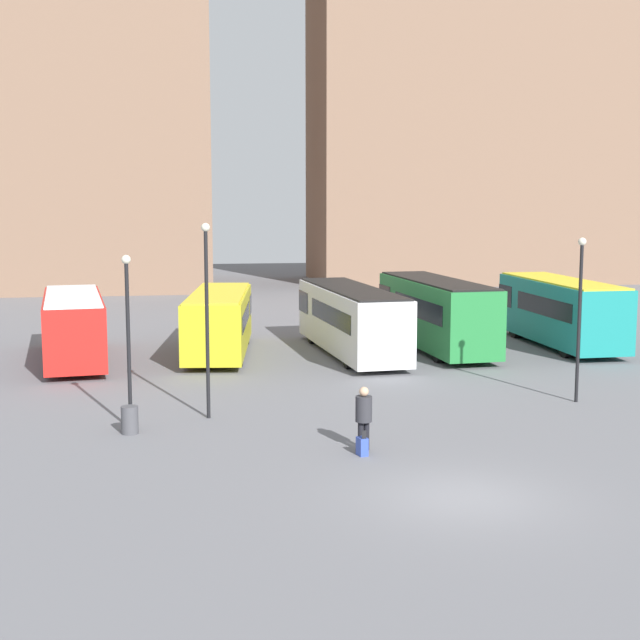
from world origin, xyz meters
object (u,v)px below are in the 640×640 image
at_px(bus_2, 350,318).
at_px(bus_1, 219,320).
at_px(suitcase, 362,446).
at_px(lamp_post_2, 580,306).
at_px(trash_bin, 130,420).
at_px(bus_3, 435,312).
at_px(lamp_post_0, 128,327).
at_px(bus_4, 560,310).
at_px(bus_0, 73,325).
at_px(traveler, 364,413).
at_px(lamp_post_1, 207,306).

bearing_deg(bus_2, bus_1, 77.27).
relative_size(bus_2, suitcase, 15.10).
relative_size(lamp_post_2, trash_bin, 6.79).
xyz_separation_m(bus_3, trash_bin, (-13.40, -13.58, -1.39)).
xyz_separation_m(bus_2, bus_3, (4.20, 0.60, 0.13)).
bearing_deg(lamp_post_0, bus_1, 76.23).
relative_size(bus_2, bus_4, 1.15).
height_order(bus_4, lamp_post_2, lamp_post_2).
bearing_deg(bus_2, bus_0, 85.27).
height_order(suitcase, lamp_post_0, lamp_post_0).
bearing_deg(lamp_post_0, bus_3, 44.13).
distance_m(traveler, trash_bin, 7.28).
height_order(bus_2, trash_bin, bus_2).
relative_size(bus_1, lamp_post_1, 1.55).
bearing_deg(lamp_post_2, bus_4, 69.31).
bearing_deg(lamp_post_0, lamp_post_2, 5.58).
relative_size(lamp_post_0, trash_bin, 6.36).
bearing_deg(bus_4, lamp_post_0, 122.14).
bearing_deg(traveler, bus_3, -35.64).
height_order(bus_1, lamp_post_0, lamp_post_0).
distance_m(traveler, lamp_post_0, 7.79).
distance_m(bus_4, lamp_post_1, 21.11).
distance_m(bus_3, suitcase, 18.31).
bearing_deg(bus_3, bus_4, -93.86).
bearing_deg(suitcase, trash_bin, 49.64).
bearing_deg(suitcase, bus_3, -35.45).
distance_m(bus_0, bus_3, 16.59).
height_order(lamp_post_1, lamp_post_2, lamp_post_1).
xyz_separation_m(bus_0, traveler, (9.85, -15.74, -0.51)).
xyz_separation_m(bus_2, bus_4, (10.45, 0.67, 0.08)).
distance_m(suitcase, lamp_post_0, 8.17).
bearing_deg(lamp_post_2, trash_bin, -172.30).
height_order(bus_3, suitcase, bus_3).
xyz_separation_m(bus_2, lamp_post_1, (-6.78, -11.36, 2.00)).
relative_size(bus_1, bus_2, 0.88).
height_order(bus_0, traveler, bus_0).
xyz_separation_m(bus_4, suitcase, (-13.12, -16.98, -1.50)).
relative_size(traveler, lamp_post_0, 0.34).
height_order(lamp_post_0, lamp_post_1, lamp_post_1).
relative_size(bus_0, suitcase, 13.33).
bearing_deg(traveler, lamp_post_2, -73.71).
distance_m(bus_0, bus_1, 6.46).
bearing_deg(bus_3, bus_1, 84.40).
bearing_deg(bus_3, traveler, 153.26).
bearing_deg(bus_0, bus_2, -97.19).
distance_m(bus_4, traveler, 20.99).
xyz_separation_m(bus_0, lamp_post_0, (3.17, -12.33, 1.60)).
relative_size(traveler, suitcase, 2.50).
relative_size(traveler, lamp_post_1, 0.29).
distance_m(bus_2, lamp_post_2, 12.61).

